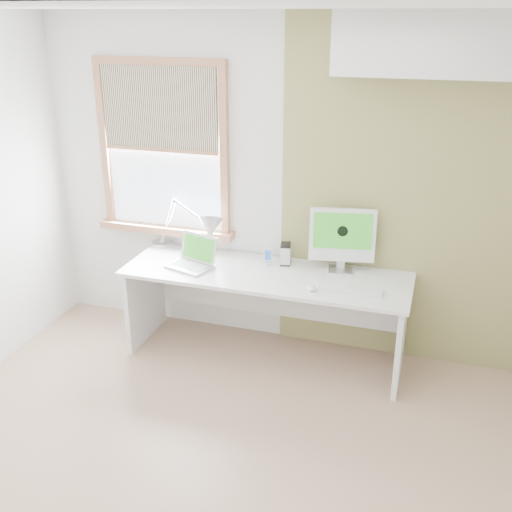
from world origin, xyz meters
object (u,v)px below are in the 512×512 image
at_px(external_drive, 285,254).
at_px(imac, 342,236).
at_px(desk, 268,292).
at_px(desk_lamp, 201,229).
at_px(laptop, 194,259).

relative_size(external_drive, imac, 0.32).
xyz_separation_m(desk, desk_lamp, (-0.60, 0.13, 0.42)).
bearing_deg(imac, external_drive, -178.74).
bearing_deg(external_drive, desk_lamp, -177.18).
bearing_deg(desk, desk_lamp, 168.17).
height_order(desk_lamp, external_drive, desk_lamp).
height_order(desk_lamp, imac, imac).
relative_size(laptop, external_drive, 2.48).
distance_m(external_drive, imac, 0.48).
distance_m(desk_lamp, imac, 1.14).
distance_m(desk_lamp, laptop, 0.28).
xyz_separation_m(desk_lamp, imac, (1.14, 0.04, 0.05)).
xyz_separation_m(laptop, imac, (1.11, 0.27, 0.22)).
bearing_deg(desk_lamp, imac, 2.22).
bearing_deg(external_drive, laptop, -159.02).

